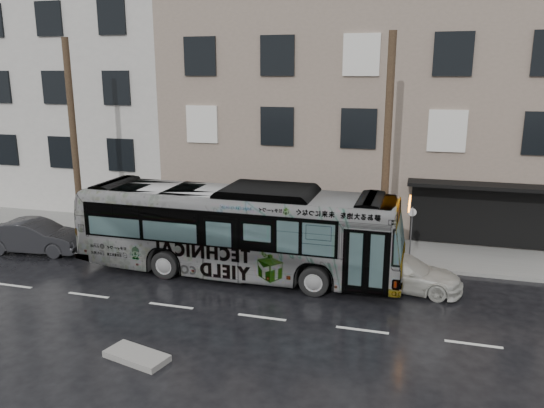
# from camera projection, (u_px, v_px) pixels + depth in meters

# --- Properties ---
(ground) EXTENTS (120.00, 120.00, 0.00)m
(ground) POSITION_uv_depth(u_px,v_px,m) (201.00, 279.00, 20.18)
(ground) COLOR black
(ground) RESTS_ON ground
(sidewalk) EXTENTS (90.00, 3.60, 0.15)m
(sidewalk) POSITION_uv_depth(u_px,v_px,m) (242.00, 239.00, 24.74)
(sidewalk) COLOR gray
(sidewalk) RESTS_ON ground
(building_taupe) EXTENTS (20.00, 12.00, 11.00)m
(building_taupe) POSITION_uv_depth(u_px,v_px,m) (372.00, 112.00, 29.40)
(building_taupe) COLOR gray
(building_taupe) RESTS_ON ground
(building_grey) EXTENTS (26.00, 15.00, 16.00)m
(building_grey) POSITION_uv_depth(u_px,v_px,m) (36.00, 67.00, 36.29)
(building_grey) COLOR beige
(building_grey) RESTS_ON ground
(utility_pole_front) EXTENTS (0.30, 0.30, 9.00)m
(utility_pole_front) POSITION_uv_depth(u_px,v_px,m) (387.00, 152.00, 20.43)
(utility_pole_front) COLOR #493824
(utility_pole_front) RESTS_ON sidewalk
(utility_pole_rear) EXTENTS (0.30, 0.30, 9.00)m
(utility_pole_rear) POSITION_uv_depth(u_px,v_px,m) (74.00, 140.00, 24.13)
(utility_pole_rear) COLOR #493824
(utility_pole_rear) RESTS_ON sidewalk
(sign_post) EXTENTS (0.06, 0.06, 2.40)m
(sign_post) POSITION_uv_depth(u_px,v_px,m) (411.00, 236.00, 20.93)
(sign_post) COLOR slate
(sign_post) RESTS_ON sidewalk
(bus) EXTENTS (12.67, 3.10, 3.52)m
(bus) POSITION_uv_depth(u_px,v_px,m) (237.00, 230.00, 20.36)
(bus) COLOR #B2B2B2
(bus) RESTS_ON ground
(white_sedan) EXTENTS (4.44, 2.26, 1.24)m
(white_sedan) POSITION_uv_depth(u_px,v_px,m) (402.00, 272.00, 19.18)
(white_sedan) COLOR #B8B7AF
(white_sedan) RESTS_ON ground
(dark_sedan) EXTENTS (4.49, 2.03, 1.43)m
(dark_sedan) POSITION_uv_depth(u_px,v_px,m) (35.00, 236.00, 23.05)
(dark_sedan) COLOR black
(dark_sedan) RESTS_ON ground
(slush_pile) EXTENTS (1.94, 1.21, 0.18)m
(slush_pile) POSITION_uv_depth(u_px,v_px,m) (137.00, 356.00, 14.50)
(slush_pile) COLOR gray
(slush_pile) RESTS_ON ground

